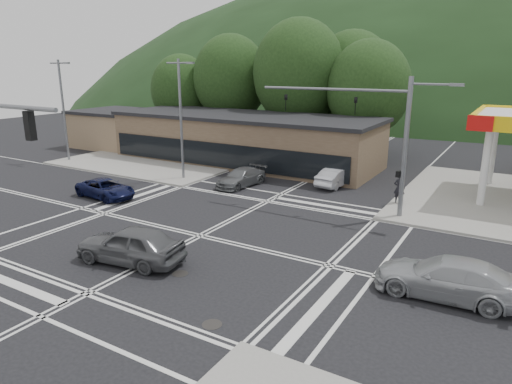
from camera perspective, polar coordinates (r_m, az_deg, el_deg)
The scene contains 20 objects.
ground at distance 24.03m, azimuth -7.01°, elevation -5.45°, with size 120.00×120.00×0.00m, color black.
sidewalk_nw at distance 44.39m, azimuth -10.61°, elevation 4.34°, with size 16.00×16.00×0.15m, color gray.
commercial_row at distance 41.48m, azimuth -1.54°, elevation 6.52°, with size 24.00×8.00×4.00m, color brown.
commercial_nw at distance 51.76m, azimuth -16.83°, elevation 7.47°, with size 8.00×7.00×3.60m, color #846B4F.
hill_north at distance 108.85m, azimuth 23.68°, elevation 9.88°, with size 252.00×126.00×140.00m, color #1A3116.
tree_n_a at distance 50.11m, azimuth -3.17°, elevation 13.99°, with size 8.00×8.00×11.75m.
tree_n_b at distance 46.13m, azimuth 5.38°, elevation 14.61°, with size 9.00×9.00×12.98m.
tree_n_c at distance 43.62m, azimuth 13.86°, elevation 12.47°, with size 7.60×7.60×10.87m.
tree_n_d at distance 52.96m, azimuth -9.30°, elevation 12.50°, with size 6.80×6.80×9.76m.
tree_n_e at distance 48.33m, azimuth 11.88°, elevation 13.63°, with size 8.40×8.40×11.98m.
streetlight_nw at distance 34.92m, azimuth -9.32°, elevation 9.63°, with size 2.50×0.25×9.00m.
streetlight_w at distance 44.77m, azimuth -22.93°, elevation 9.92°, with size 2.50×0.25×9.00m.
signal_mast_ne at distance 26.97m, azimuth 15.72°, elevation 7.56°, with size 11.65×0.30×8.00m.
car_blue_west at distance 32.00m, azimuth -18.29°, elevation 0.41°, with size 2.05×4.45×1.24m, color black.
car_grey_center at distance 21.25m, azimuth -15.42°, elevation -6.36°, with size 2.01×4.98×1.70m, color #525356.
car_silver_east at distance 19.10m, azimuth 22.81°, elevation -9.86°, with size 2.19×5.38×1.56m, color #A0A3A7.
car_queue_a at distance 33.82m, azimuth 10.07°, elevation 1.87°, with size 1.43×4.10×1.35m, color silver.
car_queue_b at distance 39.40m, azimuth 11.04°, elevation 3.80°, with size 1.62×4.03×1.37m, color silver.
car_northbound at distance 33.28m, azimuth -1.88°, elevation 1.83°, with size 1.80×4.43×1.29m, color #5B5E5F.
pedestrian at distance 30.06m, azimuth 17.49°, elevation 0.46°, with size 0.69×0.45×1.88m, color black.
Camera 1 is at (13.87, -17.62, 8.63)m, focal length 32.00 mm.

